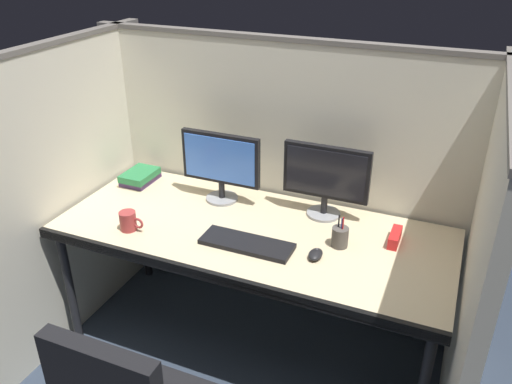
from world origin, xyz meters
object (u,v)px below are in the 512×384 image
Objects in this scene: monitor_left at (221,163)px; coffee_mug at (129,221)px; monitor_right at (326,176)px; red_stapler at (395,237)px; pen_cup at (340,237)px; desk at (251,239)px; computer_mouse at (316,254)px; keyboard_main at (247,244)px; book_stack at (140,177)px.

monitor_left is 3.41× the size of coffee_mug.
monitor_right is 0.44m from red_stapler.
pen_cup is (-0.23, -0.13, 0.02)m from red_stapler.
desk is at bearing -175.15° from pen_cup.
coffee_mug is (-0.90, -0.12, 0.03)m from computer_mouse.
computer_mouse is at bearing -27.94° from monitor_left.
keyboard_main is 0.59m from coffee_mug.
monitor_right is 2.77× the size of pen_cup.
computer_mouse is at bearing -78.78° from monitor_right.
computer_mouse is 0.43× the size of book_stack.
red_stapler reaches higher than computer_mouse.
monitor_left is 4.48× the size of computer_mouse.
keyboard_main is 0.91m from book_stack.
red_stapler is (1.44, -0.08, -0.01)m from book_stack.
monitor_right is at bearing 2.30° from book_stack.
monitor_left reaches higher than book_stack.
red_stapler reaches higher than desk.
desk is at bearing -40.72° from monitor_left.
monitor_right is at bearing 45.72° from desk.
monitor_left reaches higher than keyboard_main.
desk is 19.79× the size of computer_mouse.
pen_cup is (0.15, -0.25, -0.17)m from monitor_right.
monitor_right is 0.52m from keyboard_main.
computer_mouse is 0.40m from red_stapler.
desk is at bearing 21.84° from coffee_mug.
red_stapler is at bearing 17.68° from coffee_mug.
keyboard_main is at bearing -49.74° from monitor_left.
coffee_mug is at bearing -171.14° from keyboard_main.
book_stack is (-0.83, 0.37, 0.02)m from keyboard_main.
keyboard_main is (0.31, -0.36, -0.20)m from monitor_left.
desk is at bearing -134.28° from monitor_right.
computer_mouse is 0.76× the size of coffee_mug.
book_stack is at bearing -177.70° from monitor_right.
computer_mouse is 1.19m from book_stack.
desk is 12.24× the size of pen_cup.
keyboard_main is at bearing -24.04° from book_stack.
computer_mouse is (0.62, -0.33, -0.20)m from monitor_left.
desk is 0.44m from monitor_left.
monitor_right is 2.87× the size of red_stapler.
keyboard_main is 0.43m from pen_cup.
monitor_left is at bearing 58.79° from coffee_mug.
red_stapler reaches higher than keyboard_main.
desk is 4.42× the size of keyboard_main.
desk is at bearing -16.93° from book_stack.
red_stapler is (0.30, 0.26, 0.01)m from computer_mouse.
keyboard_main is (0.03, -0.13, 0.06)m from desk.
desk is 0.48m from monitor_right.
monitor_right reaches higher than desk.
keyboard_main reaches higher than desk.
computer_mouse reaches higher than keyboard_main.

